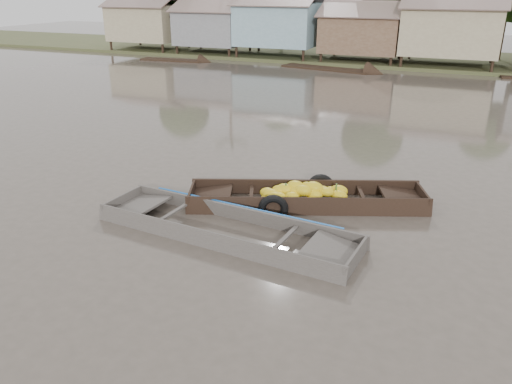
% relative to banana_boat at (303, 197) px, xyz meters
% --- Properties ---
extents(ground, '(120.00, 120.00, 0.00)m').
position_rel_banana_boat_xyz_m(ground, '(-0.50, -2.09, -0.21)').
color(ground, '#4D443B').
rests_on(ground, ground).
extents(riverbank, '(120.00, 12.47, 10.22)m').
position_rel_banana_boat_xyz_m(riverbank, '(2.53, 29.78, 2.86)').
color(riverbank, '#384723').
rests_on(riverbank, ground).
extents(banana_boat, '(6.57, 3.82, 0.88)m').
position_rel_banana_boat_xyz_m(banana_boat, '(0.00, 0.00, 0.00)').
color(banana_boat, black).
rests_on(banana_boat, ground).
extents(viewer_boat, '(6.76, 2.30, 0.53)m').
position_rel_banana_boat_xyz_m(viewer_boat, '(-1.14, -2.40, -0.17)').
color(viewer_boat, '#423C37').
rests_on(viewer_boat, ground).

